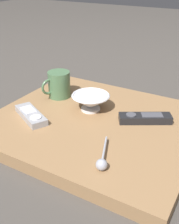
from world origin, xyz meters
The scene contains 7 objects.
ground_plane centered at (0.00, 0.00, 0.00)m, with size 6.00×6.00×0.00m, color #47423D.
table centered at (0.00, 0.00, 0.02)m, with size 0.65×0.58×0.04m.
cereal_bowl centered at (-0.05, 0.05, 0.07)m, with size 0.13×0.13×0.06m.
coffee_mug centered at (-0.21, 0.09, 0.09)m, with size 0.08×0.11×0.10m.
teaspoon centered at (0.13, -0.21, 0.05)m, with size 0.06×0.13×0.03m.
tv_remote_near centered at (-0.19, -0.10, 0.05)m, with size 0.16×0.12×0.02m.
tv_remote_far centered at (0.15, 0.07, 0.05)m, with size 0.17×0.12×0.03m.
Camera 1 is at (0.39, -0.70, 0.49)m, focal length 44.75 mm.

